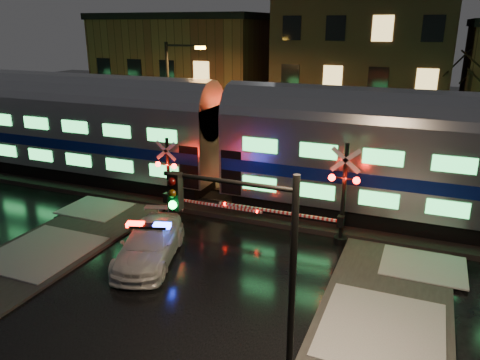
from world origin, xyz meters
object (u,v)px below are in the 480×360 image
crossing_signal_right (334,204)px  crossing_signal_left (175,186)px  streetlight (172,99)px  traffic_light (257,274)px  police_car (150,243)px

crossing_signal_right → crossing_signal_left: size_ratio=1.14×
streetlight → crossing_signal_right: bearing=-30.8°
traffic_light → streetlight: streetlight is taller
crossing_signal_left → traffic_light: traffic_light is taller
streetlight → traffic_light: bearing=-53.8°
crossing_signal_right → traffic_light: bearing=-91.6°
crossing_signal_right → crossing_signal_left: 7.35m
crossing_signal_right → streetlight: (-11.21, 6.69, 2.65)m
crossing_signal_right → crossing_signal_left: (-7.35, -0.01, -0.22)m
police_car → crossing_signal_right: crossing_signal_right is taller
traffic_light → streetlight: bearing=141.0°
police_car → crossing_signal_right: size_ratio=0.85×
streetlight → crossing_signal_left: bearing=-60.1°
crossing_signal_right → crossing_signal_left: crossing_signal_right is taller
crossing_signal_left → streetlight: (-3.85, 6.70, 2.88)m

